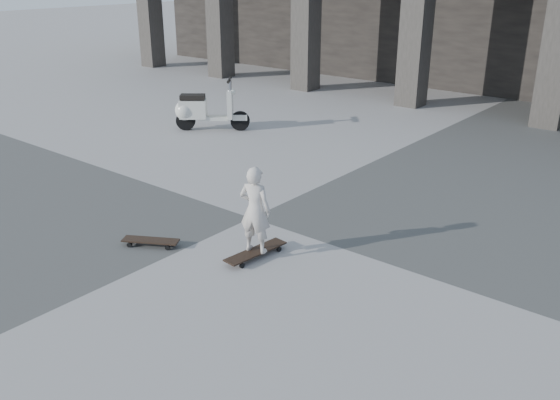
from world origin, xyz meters
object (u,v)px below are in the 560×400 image
Objects in this scene: longboard at (256,252)px; child at (255,210)px; skateboard_spare at (151,241)px; scooter at (200,110)px.

child is at bearing 42.88° from longboard.
longboard is 1.48m from skateboard_spare.
scooter is at bearing -53.00° from child.
child is (1.33, 0.65, 0.60)m from skateboard_spare.
child reaches higher than skateboard_spare.
longboard is at bearing -3.96° from skateboard_spare.
scooter is at bearing 100.02° from skateboard_spare.
skateboard_spare is 1.60m from child.
longboard is at bearing 111.39° from child.
skateboard_spare is 0.54× the size of scooter.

